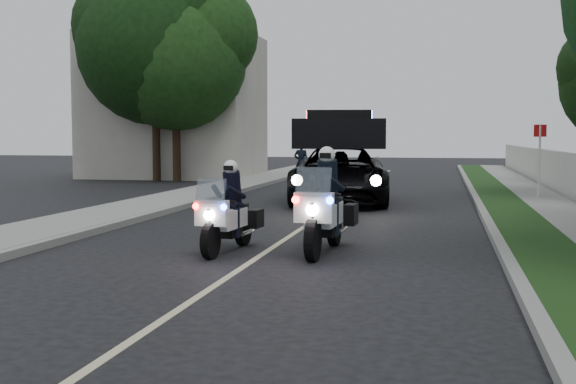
% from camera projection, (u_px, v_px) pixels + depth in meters
% --- Properties ---
extents(ground, '(120.00, 120.00, 0.00)m').
position_uv_depth(ground, '(189.00, 303.00, 9.05)').
color(ground, black).
rests_on(ground, ground).
extents(curb_right, '(0.20, 60.00, 0.15)m').
position_uv_depth(curb_right, '(485.00, 217.00, 17.95)').
color(curb_right, gray).
rests_on(curb_right, ground).
extents(grass_verge, '(1.20, 60.00, 0.16)m').
position_uv_depth(grass_verge, '(515.00, 217.00, 17.81)').
color(grass_verge, '#193814').
rests_on(grass_verge, ground).
extents(sidewalk_right, '(1.40, 60.00, 0.16)m').
position_uv_depth(sidewalk_right, '(571.00, 219.00, 17.54)').
color(sidewalk_right, gray).
rests_on(sidewalk_right, ground).
extents(curb_left, '(0.20, 60.00, 0.15)m').
position_uv_depth(curb_left, '(171.00, 210.00, 19.65)').
color(curb_left, gray).
rests_on(curb_left, ground).
extents(sidewalk_left, '(2.00, 60.00, 0.16)m').
position_uv_depth(sidewalk_left, '(133.00, 209.00, 19.88)').
color(sidewalk_left, gray).
rests_on(sidewalk_left, ground).
extents(building_far, '(8.00, 6.00, 7.00)m').
position_uv_depth(building_far, '(175.00, 106.00, 36.21)').
color(building_far, '#A8A396').
rests_on(building_far, ground).
extents(lane_marking, '(0.12, 50.00, 0.01)m').
position_uv_depth(lane_marking, '(321.00, 216.00, 18.81)').
color(lane_marking, '#BFB78C').
rests_on(lane_marking, ground).
extents(police_moto_left, '(0.83, 1.98, 1.64)m').
position_uv_depth(police_moto_left, '(228.00, 252.00, 13.04)').
color(police_moto_left, white).
rests_on(police_moto_left, ground).
extents(police_moto_right, '(0.88, 2.26, 1.89)m').
position_uv_depth(police_moto_right, '(325.00, 253.00, 12.93)').
color(police_moto_right, silver).
rests_on(police_moto_right, ground).
extents(police_suv, '(3.56, 6.48, 3.01)m').
position_uv_depth(police_suv, '(340.00, 203.00, 22.47)').
color(police_suv, black).
rests_on(police_suv, ground).
extents(bicycle, '(0.58, 1.57, 0.82)m').
position_uv_depth(bicycle, '(301.00, 188.00, 28.59)').
color(bicycle, black).
rests_on(bicycle, ground).
extents(cyclist, '(0.60, 0.42, 1.63)m').
position_uv_depth(cyclist, '(301.00, 188.00, 28.59)').
color(cyclist, black).
rests_on(cyclist, ground).
extents(sign_post, '(0.42, 0.42, 2.49)m').
position_uv_depth(sign_post, '(538.00, 202.00, 22.75)').
color(sign_post, red).
rests_on(sign_post, ground).
extents(tree_left_near, '(6.42, 6.42, 10.58)m').
position_uv_depth(tree_left_near, '(177.00, 181.00, 32.81)').
color(tree_left_near, '#1D4416').
rests_on(tree_left_near, ground).
extents(tree_left_far, '(9.24, 9.24, 11.69)m').
position_uv_depth(tree_left_far, '(157.00, 181.00, 33.06)').
color(tree_left_far, black).
rests_on(tree_left_far, ground).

